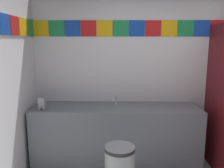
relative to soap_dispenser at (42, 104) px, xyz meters
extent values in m
cube|color=silver|center=(1.74, 0.49, 0.34)|extent=(3.92, 0.08, 2.52)
cube|color=yellow|center=(-0.11, 0.45, 1.00)|extent=(0.23, 0.01, 0.23)
cube|color=#1E8C4C|center=(0.12, 0.45, 1.00)|extent=(0.23, 0.01, 0.23)
cube|color=#1947B7|center=(0.35, 0.45, 1.00)|extent=(0.23, 0.01, 0.23)
cube|color=red|center=(0.58, 0.45, 1.00)|extent=(0.23, 0.01, 0.23)
cube|color=yellow|center=(0.82, 0.45, 1.00)|extent=(0.23, 0.01, 0.23)
cube|color=#1E8C4C|center=(1.05, 0.45, 1.00)|extent=(0.23, 0.01, 0.23)
cube|color=#1947B7|center=(1.28, 0.45, 1.00)|extent=(0.23, 0.01, 0.23)
cube|color=red|center=(1.51, 0.45, 1.00)|extent=(0.23, 0.01, 0.23)
cube|color=yellow|center=(1.74, 0.45, 1.00)|extent=(0.23, 0.01, 0.23)
cube|color=#1E8C4C|center=(1.97, 0.45, 1.00)|extent=(0.23, 0.01, 0.23)
cube|color=#1947B7|center=(2.20, 0.45, 1.00)|extent=(0.23, 0.01, 0.23)
cube|color=red|center=(2.43, 0.45, 1.00)|extent=(0.23, 0.01, 0.23)
cube|color=#1947B7|center=(-0.22, -0.40, 1.00)|extent=(0.01, 0.23, 0.23)
cube|color=red|center=(-0.22, -0.16, 1.00)|extent=(0.01, 0.23, 0.23)
cube|color=yellow|center=(-0.22, 0.09, 1.00)|extent=(0.01, 0.23, 0.23)
cube|color=#1E8C4C|center=(-0.22, 0.33, 1.00)|extent=(0.01, 0.23, 0.23)
cube|color=slate|center=(0.99, 0.17, -0.50)|extent=(2.32, 0.57, 0.84)
cube|color=slate|center=(0.99, 0.44, -0.12)|extent=(2.32, 0.03, 0.08)
cylinder|color=silver|center=(0.99, 0.14, -0.13)|extent=(0.34, 0.34, 0.10)
cylinder|color=silver|center=(0.99, 0.28, -0.05)|extent=(0.04, 0.04, 0.05)
cylinder|color=silver|center=(0.99, 0.23, 0.02)|extent=(0.02, 0.06, 0.09)
cube|color=gray|center=(0.00, 0.00, 0.00)|extent=(0.09, 0.07, 0.16)
cylinder|color=black|center=(0.00, -0.04, -0.06)|extent=(0.02, 0.02, 0.03)
cylinder|color=#262628|center=(1.03, -0.67, -0.30)|extent=(0.33, 0.33, 0.04)
camera|label=1|loc=(0.99, -2.94, 0.82)|focal=37.00mm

